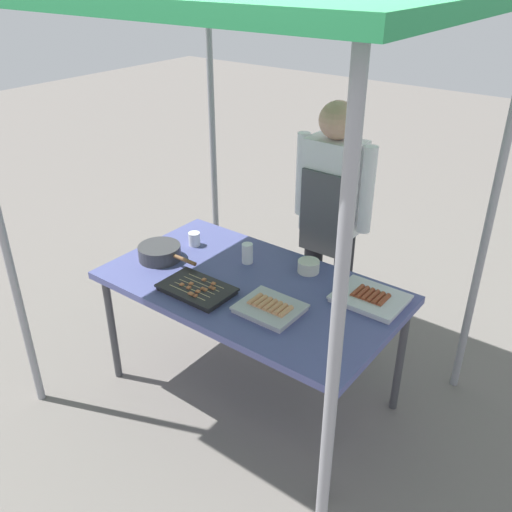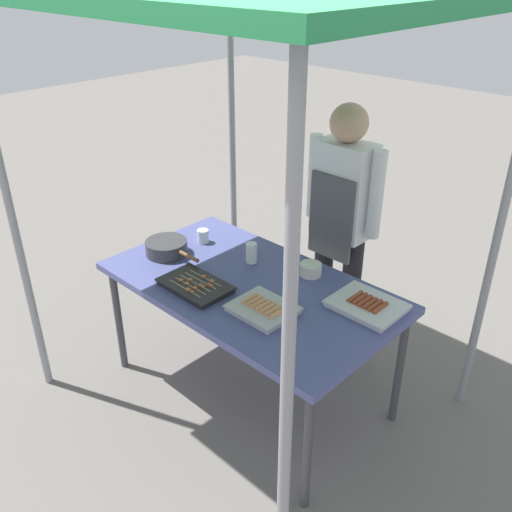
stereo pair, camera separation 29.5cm
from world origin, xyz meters
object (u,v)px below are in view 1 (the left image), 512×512
Objects in this scene: stall_table at (250,292)px; condiment_bowl at (309,266)px; tray_pork_links at (270,308)px; vendor_woman at (331,209)px; drink_cup_near_edge at (247,253)px; tray_grilled_sausages at (370,298)px; cooking_wok at (160,252)px; tray_meat_skewers at (197,289)px; drink_cup_by_wok at (194,239)px.

condiment_bowl reaches higher than stall_table.
vendor_woman reaches higher than tray_pork_links.
condiment_bowl is 1.03× the size of drink_cup_near_edge.
vendor_woman is at bearing 137.22° from tray_grilled_sausages.
cooking_wok is (-1.18, -0.33, 0.03)m from tray_grilled_sausages.
tray_pork_links is (0.24, -0.15, 0.07)m from stall_table.
tray_meat_skewers is (-0.17, -0.23, 0.07)m from stall_table.
drink_cup_by_wok is (-0.39, -0.03, -0.02)m from drink_cup_near_edge.
stall_table is 3.94× the size of cooking_wok.
stall_table is at bearing -15.62° from drink_cup_by_wok.
drink_cup_near_edge reaches higher than tray_grilled_sausages.
condiment_bowl is 0.47m from vendor_woman.
drink_cup_near_edge is (-0.34, -0.12, 0.02)m from condiment_bowl.
condiment_bowl is at bearing 59.66° from stall_table.
cooking_wok is 3.44× the size of drink_cup_near_edge.
condiment_bowl reaches higher than tray_grilled_sausages.
drink_cup_near_edge is 0.07× the size of vendor_woman.
cooking_wok is at bearing -99.07° from drink_cup_by_wok.
tray_grilled_sausages is at bearing 21.94° from stall_table.
cooking_wok is at bearing -152.65° from condiment_bowl.
tray_pork_links is at bearing -82.26° from condiment_bowl.
tray_pork_links is 0.84m from drink_cup_by_wok.
drink_cup_near_edge is 0.39m from drink_cup_by_wok.
vendor_woman reaches higher than drink_cup_near_edge.
vendor_woman is (-0.53, 0.49, 0.18)m from tray_grilled_sausages.
tray_pork_links is 0.45m from condiment_bowl.
tray_pork_links is 0.91m from vendor_woman.
stall_table is at bearing -120.34° from condiment_bowl.
condiment_bowl is (0.77, 0.40, -0.01)m from cooking_wok.
tray_grilled_sausages is 0.87× the size of cooking_wok.
vendor_woman is at bearing 51.69° from cooking_wok.
tray_grilled_sausages reaches higher than tray_meat_skewers.
tray_meat_skewers is 3.14× the size of condiment_bowl.
tray_meat_skewers is (-0.76, -0.47, -0.00)m from tray_grilled_sausages.
drink_cup_by_wok is at bearing 164.38° from stall_table.
tray_grilled_sausages is at bearing -8.79° from condiment_bowl.
stall_table is 13.14× the size of condiment_bowl.
condiment_bowl is at bearing 171.21° from tray_grilled_sausages.
cooking_wok is 0.25m from drink_cup_by_wok.
vendor_woman reaches higher than drink_cup_by_wok.
cooking_wok is (-0.59, -0.10, 0.10)m from stall_table.
stall_table is 0.30m from tray_meat_skewers.
tray_meat_skewers is 0.94× the size of cooking_wok.
tray_grilled_sausages is 2.88× the size of condiment_bowl.
tray_grilled_sausages is at bearing 31.61° from tray_meat_skewers.
drink_cup_near_edge is at bearing 3.72° from drink_cup_by_wok.
condiment_bowl is at bearing 105.29° from vendor_woman.
tray_pork_links is at bearing -39.35° from drink_cup_near_edge.
tray_meat_skewers is at bearing -148.39° from tray_grilled_sausages.
vendor_woman is (0.06, 0.73, 0.25)m from stall_table.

